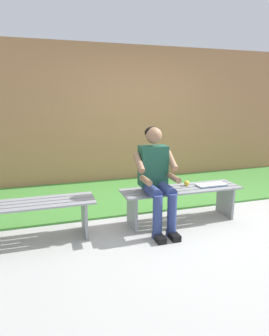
{
  "coord_description": "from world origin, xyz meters",
  "views": [
    {
      "loc": [
        1.66,
        3.28,
        1.57
      ],
      "look_at": [
        0.69,
        0.15,
        0.8
      ],
      "focal_mm": 31.19,
      "sensor_mm": 36.0,
      "label": 1
    }
  ],
  "objects_px": {
    "bench_near": "(181,196)",
    "bench_far": "(21,213)",
    "apple": "(187,183)",
    "person_seated": "(156,174)",
    "book_open": "(212,185)"
  },
  "relations": [
    {
      "from": "bench_near",
      "to": "bench_far",
      "type": "xyz_separation_m",
      "value": [
        1.96,
        -0.0,
        0.0
      ]
    },
    {
      "from": "bench_near",
      "to": "apple",
      "type": "bearing_deg",
      "value": -145.66
    },
    {
      "from": "person_seated",
      "to": "book_open",
      "type": "relative_size",
      "value": 3.05
    },
    {
      "from": "book_open",
      "to": "bench_near",
      "type": "bearing_deg",
      "value": -2.74
    },
    {
      "from": "bench_far",
      "to": "apple",
      "type": "xyz_separation_m",
      "value": [
        -2.08,
        -0.08,
        0.15
      ]
    },
    {
      "from": "person_seated",
      "to": "book_open",
      "type": "bearing_deg",
      "value": -174.41
    },
    {
      "from": "bench_near",
      "to": "bench_far",
      "type": "relative_size",
      "value": 0.97
    },
    {
      "from": "bench_far",
      "to": "person_seated",
      "type": "distance_m",
      "value": 1.61
    },
    {
      "from": "apple",
      "to": "bench_near",
      "type": "bearing_deg",
      "value": 34.34
    },
    {
      "from": "bench_near",
      "to": "bench_far",
      "type": "bearing_deg",
      "value": -0.0
    },
    {
      "from": "bench_far",
      "to": "apple",
      "type": "bearing_deg",
      "value": -177.9
    },
    {
      "from": "apple",
      "to": "book_open",
      "type": "xyz_separation_m",
      "value": [
        -0.32,
        0.1,
        -0.03
      ]
    },
    {
      "from": "bench_near",
      "to": "person_seated",
      "type": "distance_m",
      "value": 0.54
    },
    {
      "from": "person_seated",
      "to": "bench_far",
      "type": "bearing_deg",
      "value": -3.68
    },
    {
      "from": "bench_far",
      "to": "book_open",
      "type": "relative_size",
      "value": 3.96
    }
  ]
}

